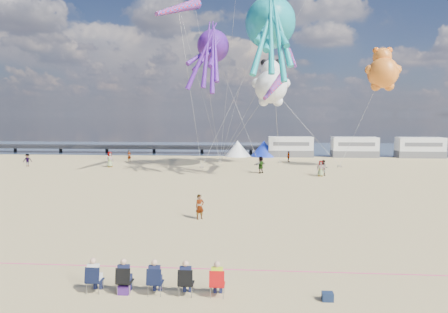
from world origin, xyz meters
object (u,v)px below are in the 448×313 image
motorhome_0 (290,147)px  windsock_left (178,8)px  beachgoer_5 (129,156)px  sandbag_a (202,168)px  tent_blue (264,149)px  windsock_mid (274,87)px  motorhome_1 (354,147)px  sandbag_c (340,166)px  kite_octopus_teal (270,23)px  motorhome_2 (420,147)px  standing_person (200,207)px  beachgoer_2 (27,160)px  kite_octopus_purple (213,46)px  sandbag_e (220,162)px  beachgoer_3 (289,157)px  cooler_navy (328,297)px  windsock_right (291,59)px  spectator_row (155,276)px  beachgoer_1 (324,168)px  kite_teddy_orange (383,73)px  sandbag_d (280,162)px  beachgoer_6 (320,168)px  beachgoer_4 (261,165)px  kite_panda (271,87)px  beachgoer_0 (110,159)px  tent_white (238,148)px  cooler_purple (124,289)px  sandbag_b (260,168)px

motorhome_0 → windsock_left: (-13.13, -20.45, 15.29)m
beachgoer_5 → sandbag_a: (10.73, -6.34, -0.66)m
tent_blue → windsock_mid: 21.36m
motorhome_1 → sandbag_c: bearing=-111.2°
kite_octopus_teal → sandbag_c: bearing=19.0°
motorhome_2 → windsock_mid: windsock_mid is taller
standing_person → kite_octopus_teal: size_ratio=0.13×
standing_person → beachgoer_2: 33.64m
sandbag_c → tent_blue: bearing=126.2°
standing_person → kite_octopus_purple: bearing=60.6°
sandbag_c → sandbag_e: 15.35m
beachgoer_3 → cooler_navy: bearing=171.3°
beachgoer_3 → windsock_right: 14.76m
spectator_row → beachgoer_1: beachgoer_1 is taller
sandbag_a → spectator_row: bearing=-85.5°
kite_octopus_purple → kite_octopus_teal: bearing=21.0°
sandbag_a → kite_teddy_orange: size_ratio=0.09×
sandbag_d → beachgoer_6: bearing=-72.3°
beachgoer_2 → beachgoer_3: size_ratio=1.06×
cooler_navy → beachgoer_4: 29.87m
spectator_row → motorhome_0: bearing=79.2°
spectator_row → windsock_right: windsock_right is taller
sandbag_d → sandbag_e: size_ratio=1.00×
kite_panda → beachgoer_4: bearing=-109.9°
sandbag_c → kite_octopus_teal: kite_octopus_teal is taller
motorhome_2 → beachgoer_3: bearing=-160.2°
windsock_left → motorhome_1: bearing=64.7°
beachgoer_3 → beachgoer_0: bearing=101.5°
beachgoer_1 → kite_panda: size_ratio=0.24×
beachgoer_0 → motorhome_1: bearing=-29.3°
cooler_navy → sandbag_c: (7.88, 35.41, -0.04)m
beachgoer_0 → windsock_mid: windsock_mid is taller
tent_white → kite_teddy_orange: size_ratio=0.69×
kite_panda → cooler_purple: bearing=-109.8°
tent_blue → standing_person: (-4.84, -37.13, -0.44)m
sandbag_b → kite_panda: size_ratio=0.07×
beachgoer_5 → sandbag_c: size_ratio=3.09×
sandbag_e → beachgoer_4: bearing=-61.4°
cooler_purple → sandbag_a: 33.16m
windsock_right → sandbag_a: bearing=162.2°
beachgoer_1 → beachgoer_4: bearing=-180.0°
tent_white → sandbag_c: size_ratio=8.00×
windsock_left → beachgoer_3: bearing=69.9°
beachgoer_6 → windsock_left: 21.56m
beachgoer_0 → sandbag_c: 27.83m
tent_blue → windsock_mid: windsock_mid is taller
beachgoer_4 → windsock_right: (3.22, 1.48, 11.48)m
cooler_navy → kite_octopus_purple: bearing=102.6°
beachgoer_0 → beachgoer_6: (24.25, -5.45, -0.12)m
beachgoer_3 → windsock_mid: 15.43m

